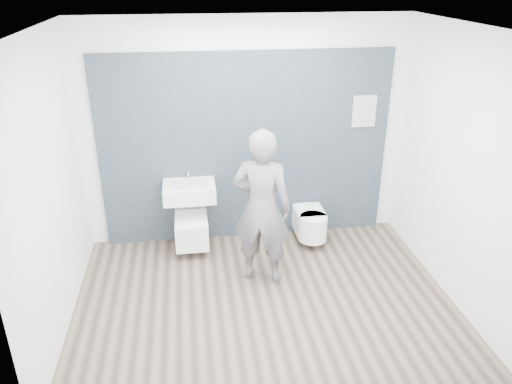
{
  "coord_description": "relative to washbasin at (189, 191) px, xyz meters",
  "views": [
    {
      "loc": [
        -0.71,
        -4.38,
        3.27
      ],
      "look_at": [
        0.0,
        0.6,
        1.0
      ],
      "focal_mm": 35.0,
      "sensor_mm": 36.0,
      "label": 1
    }
  ],
  "objects": [
    {
      "name": "toilet_rounded",
      "position": [
        1.52,
        -0.07,
        -0.52
      ],
      "size": [
        0.36,
        0.61,
        0.33
      ],
      "color": "white",
      "rests_on": "ground"
    },
    {
      "name": "info_placard",
      "position": [
        2.21,
        0.22,
        -0.79
      ],
      "size": [
        0.3,
        0.03,
        0.4
      ],
      "primitive_type": "cube",
      "color": "silver",
      "rests_on": "ground"
    },
    {
      "name": "visitor",
      "position": [
        0.77,
        -0.79,
        0.1
      ],
      "size": [
        0.76,
        0.62,
        1.78
      ],
      "primitive_type": "imported",
      "rotation": [
        0.0,
        0.0,
        2.8
      ],
      "color": "slate",
      "rests_on": "ground"
    },
    {
      "name": "ground",
      "position": [
        0.73,
        -1.2,
        -0.79
      ],
      "size": [
        4.0,
        4.0,
        0.0
      ],
      "primitive_type": "plane",
      "color": "brown",
      "rests_on": "ground"
    },
    {
      "name": "toilet_square",
      "position": [
        0.0,
        -0.05,
        -0.48
      ],
      "size": [
        0.4,
        0.58,
        0.71
      ],
      "color": "white",
      "rests_on": "ground"
    },
    {
      "name": "room_shell",
      "position": [
        0.73,
        -1.2,
        0.95
      ],
      "size": [
        4.0,
        4.0,
        4.0
      ],
      "color": "white",
      "rests_on": "ground"
    },
    {
      "name": "washbasin",
      "position": [
        0.0,
        0.0,
        0.0
      ],
      "size": [
        0.63,
        0.47,
        0.47
      ],
      "color": "white",
      "rests_on": "ground"
    },
    {
      "name": "tile_wall",
      "position": [
        0.73,
        0.27,
        -0.79
      ],
      "size": [
        3.6,
        0.06,
        2.4
      ],
      "primitive_type": "cube",
      "color": "black",
      "rests_on": "ground"
    }
  ]
}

